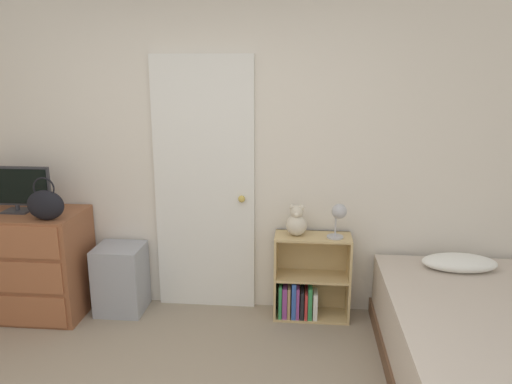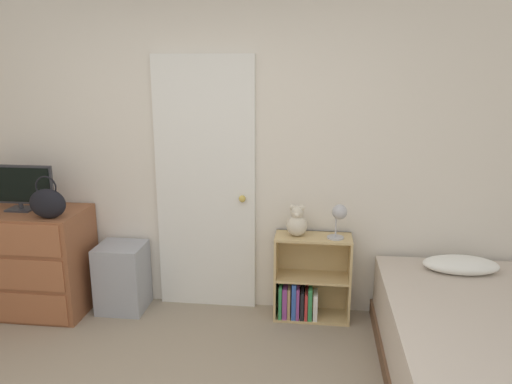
{
  "view_description": "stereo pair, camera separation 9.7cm",
  "coord_description": "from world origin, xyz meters",
  "px_view_note": "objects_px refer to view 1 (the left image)",
  "views": [
    {
      "loc": [
        0.73,
        -1.79,
        1.98
      ],
      "look_at": [
        0.38,
        1.82,
        1.06
      ],
      "focal_mm": 35.0,
      "sensor_mm": 36.0,
      "label": 1
    },
    {
      "loc": [
        0.82,
        -1.78,
        1.98
      ],
      "look_at": [
        0.38,
        1.82,
        1.06
      ],
      "focal_mm": 35.0,
      "sensor_mm": 36.0,
      "label": 2
    }
  ],
  "objects_px": {
    "teddy_bear": "(297,222)",
    "desk_lamp": "(339,214)",
    "dresser": "(27,263)",
    "tv": "(15,188)",
    "handbag": "(45,205)",
    "bed": "(487,350)",
    "bookshelf": "(306,286)",
    "storage_bin": "(121,279)"
  },
  "relations": [
    {
      "from": "teddy_bear",
      "to": "desk_lamp",
      "type": "distance_m",
      "value": 0.33
    },
    {
      "from": "tv",
      "to": "bookshelf",
      "type": "bearing_deg",
      "value": 3.39
    },
    {
      "from": "handbag",
      "to": "tv",
      "type": "bearing_deg",
      "value": 151.53
    },
    {
      "from": "dresser",
      "to": "desk_lamp",
      "type": "xyz_separation_m",
      "value": [
        2.49,
        0.1,
        0.45
      ]
    },
    {
      "from": "tv",
      "to": "teddy_bear",
      "type": "bearing_deg",
      "value": 3.39
    },
    {
      "from": "bed",
      "to": "handbag",
      "type": "bearing_deg",
      "value": 170.54
    },
    {
      "from": "dresser",
      "to": "storage_bin",
      "type": "bearing_deg",
      "value": 7.55
    },
    {
      "from": "handbag",
      "to": "desk_lamp",
      "type": "distance_m",
      "value": 2.2
    },
    {
      "from": "desk_lamp",
      "to": "bed",
      "type": "distance_m",
      "value": 1.34
    },
    {
      "from": "bookshelf",
      "to": "desk_lamp",
      "type": "height_order",
      "value": "desk_lamp"
    },
    {
      "from": "dresser",
      "to": "teddy_bear",
      "type": "height_order",
      "value": "teddy_bear"
    },
    {
      "from": "teddy_bear",
      "to": "bed",
      "type": "height_order",
      "value": "teddy_bear"
    },
    {
      "from": "bed",
      "to": "bookshelf",
      "type": "bearing_deg",
      "value": 143.64
    },
    {
      "from": "bookshelf",
      "to": "teddy_bear",
      "type": "height_order",
      "value": "teddy_bear"
    },
    {
      "from": "handbag",
      "to": "desk_lamp",
      "type": "xyz_separation_m",
      "value": [
        2.18,
        0.27,
        -0.1
      ]
    },
    {
      "from": "handbag",
      "to": "teddy_bear",
      "type": "relative_size",
      "value": 1.32
    },
    {
      "from": "tv",
      "to": "teddy_bear",
      "type": "distance_m",
      "value": 2.22
    },
    {
      "from": "tv",
      "to": "teddy_bear",
      "type": "height_order",
      "value": "tv"
    },
    {
      "from": "bookshelf",
      "to": "bed",
      "type": "bearing_deg",
      "value": -36.36
    },
    {
      "from": "tv",
      "to": "desk_lamp",
      "type": "xyz_separation_m",
      "value": [
        2.52,
        0.09,
        -0.17
      ]
    },
    {
      "from": "tv",
      "to": "bed",
      "type": "relative_size",
      "value": 0.3
    },
    {
      "from": "dresser",
      "to": "teddy_bear",
      "type": "bearing_deg",
      "value": 3.76
    },
    {
      "from": "handbag",
      "to": "desk_lamp",
      "type": "bearing_deg",
      "value": 7.11
    },
    {
      "from": "desk_lamp",
      "to": "dresser",
      "type": "bearing_deg",
      "value": -177.67
    },
    {
      "from": "storage_bin",
      "to": "teddy_bear",
      "type": "distance_m",
      "value": 1.52
    },
    {
      "from": "tv",
      "to": "handbag",
      "type": "height_order",
      "value": "tv"
    },
    {
      "from": "teddy_bear",
      "to": "bed",
      "type": "xyz_separation_m",
      "value": [
        1.21,
        -0.82,
        -0.54
      ]
    },
    {
      "from": "handbag",
      "to": "bookshelf",
      "type": "xyz_separation_m",
      "value": [
        1.94,
        0.32,
        -0.72
      ]
    },
    {
      "from": "handbag",
      "to": "storage_bin",
      "type": "height_order",
      "value": "handbag"
    },
    {
      "from": "dresser",
      "to": "bed",
      "type": "distance_m",
      "value": 3.45
    },
    {
      "from": "bookshelf",
      "to": "desk_lamp",
      "type": "xyz_separation_m",
      "value": [
        0.24,
        -0.05,
        0.62
      ]
    },
    {
      "from": "storage_bin",
      "to": "bookshelf",
      "type": "relative_size",
      "value": 0.81
    },
    {
      "from": "dresser",
      "to": "bookshelf",
      "type": "xyz_separation_m",
      "value": [
        2.25,
        0.15,
        -0.17
      ]
    },
    {
      "from": "teddy_bear",
      "to": "desk_lamp",
      "type": "xyz_separation_m",
      "value": [
        0.32,
        -0.04,
        0.09
      ]
    },
    {
      "from": "tv",
      "to": "bookshelf",
      "type": "height_order",
      "value": "tv"
    },
    {
      "from": "storage_bin",
      "to": "bed",
      "type": "distance_m",
      "value": 2.75
    },
    {
      "from": "bed",
      "to": "tv",
      "type": "bearing_deg",
      "value": 168.48
    },
    {
      "from": "tv",
      "to": "storage_bin",
      "type": "xyz_separation_m",
      "value": [
        0.77,
        0.09,
        -0.77
      ]
    },
    {
      "from": "handbag",
      "to": "desk_lamp",
      "type": "relative_size",
      "value": 1.19
    },
    {
      "from": "bed",
      "to": "desk_lamp",
      "type": "bearing_deg",
      "value": 138.67
    },
    {
      "from": "teddy_bear",
      "to": "desk_lamp",
      "type": "bearing_deg",
      "value": -7.32
    },
    {
      "from": "storage_bin",
      "to": "tv",
      "type": "bearing_deg",
      "value": -173.63
    }
  ]
}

